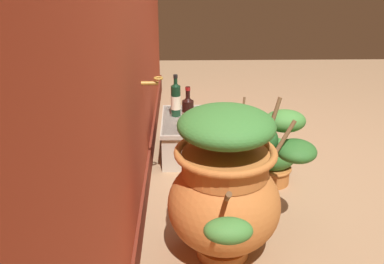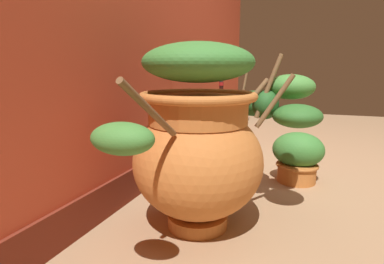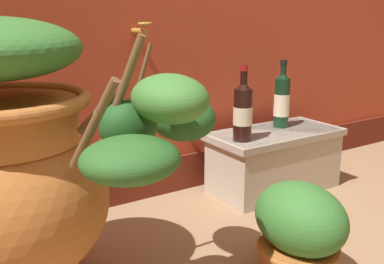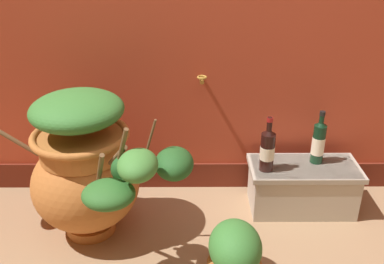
{
  "view_description": "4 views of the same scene",
  "coord_description": "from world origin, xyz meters",
  "px_view_note": "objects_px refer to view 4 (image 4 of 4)",
  "views": [
    {
      "loc": [
        -2.56,
        0.86,
        1.51
      ],
      "look_at": [
        -0.12,
        0.81,
        0.48
      ],
      "focal_mm": 42.9,
      "sensor_mm": 36.0,
      "label": 1
    },
    {
      "loc": [
        -1.84,
        0.23,
        0.69
      ],
      "look_at": [
        -0.12,
        0.87,
        0.32
      ],
      "focal_mm": 29.22,
      "sensor_mm": 36.0,
      "label": 2
    },
    {
      "loc": [
        -0.81,
        -0.6,
        0.81
      ],
      "look_at": [
        0.09,
        0.81,
        0.36
      ],
      "focal_mm": 41.83,
      "sensor_mm": 36.0,
      "label": 3
    },
    {
      "loc": [
        -0.07,
        -1.29,
        1.54
      ],
      "look_at": [
        -0.06,
        0.85,
        0.51
      ],
      "focal_mm": 40.9,
      "sensor_mm": 36.0,
      "label": 4
    }
  ],
  "objects_px": {
    "wine_bottle_left": "(319,141)",
    "potted_shrub": "(235,254)",
    "terracotta_urn": "(87,168)",
    "wine_bottle_middle": "(267,148)"
  },
  "relations": [
    {
      "from": "wine_bottle_left",
      "to": "potted_shrub",
      "type": "bearing_deg",
      "value": -129.28
    },
    {
      "from": "terracotta_urn",
      "to": "wine_bottle_middle",
      "type": "bearing_deg",
      "value": 11.07
    },
    {
      "from": "terracotta_urn",
      "to": "potted_shrub",
      "type": "distance_m",
      "value": 0.86
    },
    {
      "from": "wine_bottle_middle",
      "to": "potted_shrub",
      "type": "xyz_separation_m",
      "value": [
        -0.22,
        -0.56,
        -0.26
      ]
    },
    {
      "from": "potted_shrub",
      "to": "wine_bottle_left",
      "type": "bearing_deg",
      "value": 50.72
    },
    {
      "from": "terracotta_urn",
      "to": "wine_bottle_middle",
      "type": "xyz_separation_m",
      "value": [
        0.95,
        0.19,
        0.01
      ]
    },
    {
      "from": "wine_bottle_left",
      "to": "potted_shrub",
      "type": "height_order",
      "value": "wine_bottle_left"
    },
    {
      "from": "wine_bottle_left",
      "to": "terracotta_urn",
      "type": "bearing_deg",
      "value": -167.8
    },
    {
      "from": "wine_bottle_middle",
      "to": "potted_shrub",
      "type": "relative_size",
      "value": 1.01
    },
    {
      "from": "terracotta_urn",
      "to": "potted_shrub",
      "type": "height_order",
      "value": "terracotta_urn"
    }
  ]
}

